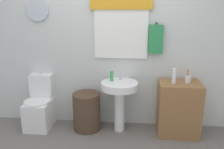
# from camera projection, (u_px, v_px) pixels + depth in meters

# --- Properties ---
(back_wall) EXTENTS (4.40, 0.18, 2.60)m
(back_wall) POSITION_uv_depth(u_px,v_px,m) (109.00, 40.00, 3.60)
(back_wall) COLOR silver
(back_wall) RESTS_ON ground_plane
(toilet) EXTENTS (0.38, 0.51, 0.81)m
(toilet) POSITION_uv_depth(u_px,v_px,m) (40.00, 107.00, 3.72)
(toilet) COLOR white
(toilet) RESTS_ON ground_plane
(laundry_hamper) EXTENTS (0.40, 0.40, 0.56)m
(laundry_hamper) POSITION_uv_depth(u_px,v_px,m) (87.00, 111.00, 3.62)
(laundry_hamper) COLOR #4C3828
(laundry_hamper) RESTS_ON ground_plane
(pedestal_sink) EXTENTS (0.53, 0.53, 0.75)m
(pedestal_sink) POSITION_uv_depth(u_px,v_px,m) (119.00, 94.00, 3.50)
(pedestal_sink) COLOR white
(pedestal_sink) RESTS_ON ground_plane
(faucet) EXTENTS (0.03, 0.03, 0.10)m
(faucet) POSITION_uv_depth(u_px,v_px,m) (120.00, 77.00, 3.55)
(faucet) COLOR silver
(faucet) RESTS_ON pedestal_sink
(wooden_cabinet) EXTENTS (0.58, 0.44, 0.77)m
(wooden_cabinet) POSITION_uv_depth(u_px,v_px,m) (178.00, 108.00, 3.48)
(wooden_cabinet) COLOR olive
(wooden_cabinet) RESTS_ON ground_plane
(soap_bottle) EXTENTS (0.05, 0.05, 0.15)m
(soap_bottle) POSITION_uv_depth(u_px,v_px,m) (112.00, 76.00, 3.49)
(soap_bottle) COLOR green
(soap_bottle) RESTS_ON pedestal_sink
(lotion_bottle) EXTENTS (0.05, 0.05, 0.21)m
(lotion_bottle) POSITION_uv_depth(u_px,v_px,m) (174.00, 76.00, 3.31)
(lotion_bottle) COLOR white
(lotion_bottle) RESTS_ON wooden_cabinet
(toothbrush_cup) EXTENTS (0.08, 0.08, 0.19)m
(toothbrush_cup) POSITION_uv_depth(u_px,v_px,m) (188.00, 79.00, 3.37)
(toothbrush_cup) COLOR silver
(toothbrush_cup) RESTS_ON wooden_cabinet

